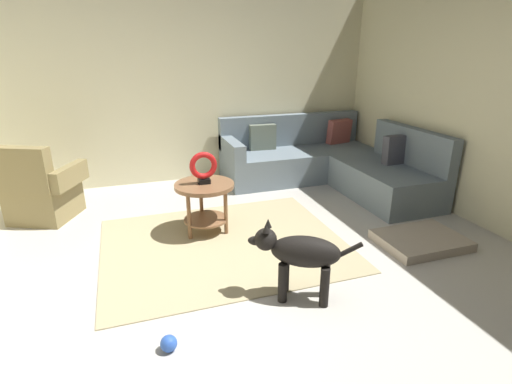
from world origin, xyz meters
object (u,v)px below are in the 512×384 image
Objects in this scene: armchair at (40,192)px; dog_toy_ball at (169,343)px; sectional_couch at (328,164)px; side_table at (205,195)px; dog at (299,254)px; dog_bed_mat at (421,240)px; torus_sculpture at (203,167)px.

armchair is 8.93× the size of dog_toy_ball.
side_table is (-1.95, -0.99, 0.12)m from sectional_couch.
dog is 1.10m from dog_toy_ball.
sectional_couch is 3.64m from dog_toy_ball.
sectional_couch is 2.95× the size of dog.
sectional_couch and armchair have the same top height.
dog_bed_mat is 2.61m from dog_toy_ball.
sectional_couch is 3.60m from armchair.
sectional_couch is 2.30× the size of armchair.
sectional_couch reaches higher than side_table.
torus_sculpture is 1.46m from dog.
dog reaches higher than dog_bed_mat.
armchair is 3.09m from dog.
armchair reaches higher than side_table.
sectional_couch is 20.55× the size of dog_toy_ball.
armchair is at bearing 150.92° from side_table.
dog_toy_ball is (-1.02, -0.26, -0.32)m from dog.
armchair reaches higher than dog.
side_table is at bearing 153.98° from dog_bed_mat.
dog_bed_mat is (1.93, -0.94, -0.37)m from side_table.
side_table is at bearing 70.10° from dog_toy_ball.
armchair is 3.00× the size of torus_sculpture.
dog is (0.43, -1.36, -0.33)m from torus_sculpture.
torus_sculpture is 0.43× the size of dog.
torus_sculpture is at bearing 47.36° from dog.
dog is (2.08, -2.27, 0.05)m from armchair.
dog is at bearing -72.31° from side_table.
armchair reaches higher than torus_sculpture.
armchair is 1.93m from torus_sculpture.
torus_sculpture is at bearing -88.21° from side_table.
torus_sculpture is (-1.95, -0.99, 0.42)m from sectional_couch.
side_table is 5.48× the size of dog_toy_ball.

